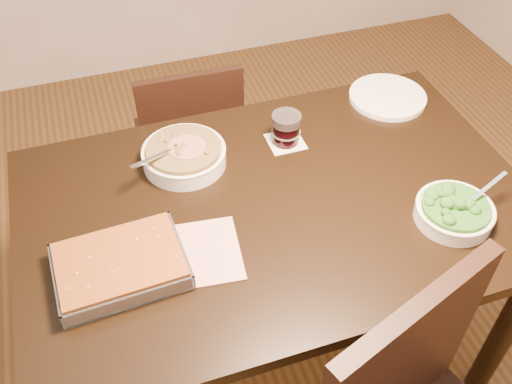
% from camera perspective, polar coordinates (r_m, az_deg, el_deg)
% --- Properties ---
extents(ground, '(4.00, 4.00, 0.00)m').
position_cam_1_polar(ground, '(2.17, 1.57, -14.92)').
color(ground, '#4B2E15').
rests_on(ground, ground).
extents(table, '(1.40, 0.90, 0.75)m').
position_cam_1_polar(table, '(1.64, 2.01, -3.25)').
color(table, black).
rests_on(table, ground).
extents(magazine_a, '(0.31, 0.24, 0.01)m').
position_cam_1_polar(magazine_a, '(1.45, -7.32, -6.34)').
color(magazine_a, '#B43346').
rests_on(magazine_a, table).
extents(coaster, '(0.11, 0.11, 0.00)m').
position_cam_1_polar(coaster, '(1.75, 2.97, 5.05)').
color(coaster, white).
rests_on(coaster, table).
extents(stew_bowl, '(0.25, 0.25, 0.09)m').
position_cam_1_polar(stew_bowl, '(1.67, -7.21, 3.73)').
color(stew_bowl, white).
rests_on(stew_bowl, table).
extents(broccoli_bowl, '(0.23, 0.21, 0.08)m').
position_cam_1_polar(broccoli_bowl, '(1.59, 19.23, -1.83)').
color(broccoli_bowl, white).
rests_on(broccoli_bowl, table).
extents(baking_dish, '(0.32, 0.24, 0.06)m').
position_cam_1_polar(baking_dish, '(1.42, -13.41, -7.20)').
color(baking_dish, silver).
rests_on(baking_dish, table).
extents(wine_tumbler, '(0.09, 0.09, 0.10)m').
position_cam_1_polar(wine_tumbler, '(1.72, 3.03, 6.41)').
color(wine_tumbler, black).
rests_on(wine_tumbler, coaster).
extents(dinner_plate, '(0.25, 0.25, 0.02)m').
position_cam_1_polar(dinner_plate, '(1.97, 13.02, 9.25)').
color(dinner_plate, white).
rests_on(dinner_plate, table).
extents(chair_far, '(0.39, 0.39, 0.81)m').
position_cam_1_polar(chair_far, '(2.25, -6.58, 5.26)').
color(chair_far, black).
rests_on(chair_far, ground).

